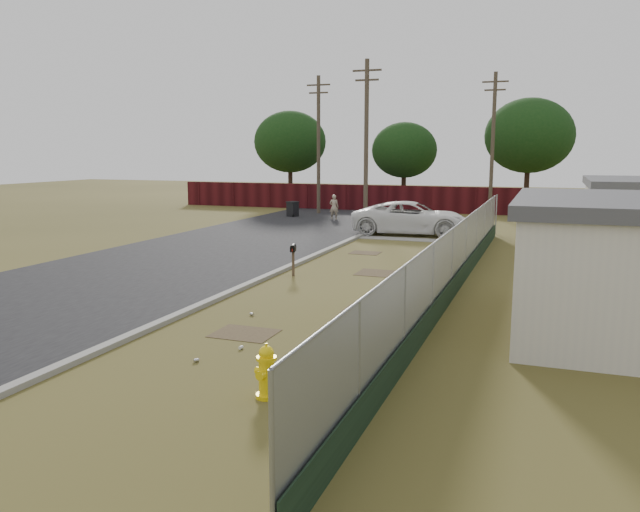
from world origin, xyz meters
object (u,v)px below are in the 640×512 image
at_px(fire_hydrant, 266,372).
at_px(trash_bin, 293,209).
at_px(mailbox, 293,251).
at_px(pickup_truck, 412,218).
at_px(pedestrian, 334,207).

relative_size(fire_hydrant, trash_bin, 0.98).
xyz_separation_m(mailbox, trash_bin, (-7.47, 17.82, -0.35)).
height_order(pickup_truck, pedestrian, pickup_truck).
distance_m(fire_hydrant, trash_bin, 29.77).
distance_m(mailbox, pickup_truck, 11.95).
bearing_deg(pickup_truck, pedestrian, 43.46).
bearing_deg(trash_bin, pickup_truck, -33.59).
distance_m(fire_hydrant, pickup_truck, 21.77).
distance_m(pickup_truck, pedestrian, 7.81).
height_order(mailbox, pedestrian, pedestrian).
xyz_separation_m(fire_hydrant, mailbox, (-3.60, 9.81, 0.40)).
relative_size(mailbox, pickup_truck, 0.18).
distance_m(fire_hydrant, mailbox, 10.46).
relative_size(pedestrian, trash_bin, 1.59).
bearing_deg(pickup_truck, trash_bin, 50.84).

